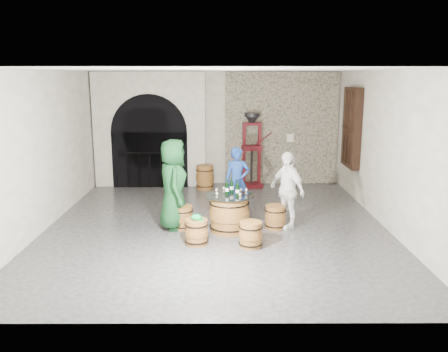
{
  "coord_description": "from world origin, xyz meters",
  "views": [
    {
      "loc": [
        0.13,
        -9.52,
        3.11
      ],
      "look_at": [
        0.16,
        0.08,
        1.05
      ],
      "focal_mm": 38.0,
      "sensor_mm": 36.0,
      "label": 1
    }
  ],
  "objects_px": {
    "barrel_stool_near_right": "(251,235)",
    "wine_bottle_left": "(227,188)",
    "person_green": "(173,184)",
    "wine_bottle_center": "(237,190)",
    "barrel_stool_left": "(183,217)",
    "barrel_stool_far": "(236,207)",
    "person_blue": "(237,181)",
    "barrel_table": "(229,213)",
    "barrel_stool_near_left": "(196,232)",
    "wine_bottle_right": "(232,186)",
    "person_white": "(287,190)",
    "barrel_stool_right": "(275,217)",
    "side_barrel": "(205,177)",
    "corking_press": "(252,145)"
  },
  "relations": [
    {
      "from": "barrel_table",
      "to": "barrel_stool_right",
      "type": "relative_size",
      "value": 2.04
    },
    {
      "from": "person_green",
      "to": "wine_bottle_left",
      "type": "xyz_separation_m",
      "value": [
        1.09,
        -0.17,
        -0.04
      ]
    },
    {
      "from": "barrel_table",
      "to": "barrel_stool_near_left",
      "type": "distance_m",
      "value": 0.98
    },
    {
      "from": "person_green",
      "to": "wine_bottle_right",
      "type": "bearing_deg",
      "value": -100.72
    },
    {
      "from": "barrel_stool_near_right",
      "to": "wine_bottle_left",
      "type": "relative_size",
      "value": 1.48
    },
    {
      "from": "barrel_stool_right",
      "to": "barrel_stool_near_right",
      "type": "height_order",
      "value": "same"
    },
    {
      "from": "barrel_stool_right",
      "to": "person_white",
      "type": "height_order",
      "value": "person_white"
    },
    {
      "from": "side_barrel",
      "to": "barrel_stool_right",
      "type": "bearing_deg",
      "value": -65.35
    },
    {
      "from": "barrel_stool_near_right",
      "to": "person_white",
      "type": "xyz_separation_m",
      "value": [
        0.8,
        1.14,
        0.56
      ]
    },
    {
      "from": "wine_bottle_center",
      "to": "corking_press",
      "type": "relative_size",
      "value": 0.16
    },
    {
      "from": "barrel_stool_near_left",
      "to": "side_barrel",
      "type": "bearing_deg",
      "value": 90.04
    },
    {
      "from": "barrel_table",
      "to": "side_barrel",
      "type": "xyz_separation_m",
      "value": [
        -0.63,
        3.64,
        -0.04
      ]
    },
    {
      "from": "person_green",
      "to": "wine_bottle_center",
      "type": "relative_size",
      "value": 5.7
    },
    {
      "from": "wine_bottle_left",
      "to": "corking_press",
      "type": "height_order",
      "value": "corking_press"
    },
    {
      "from": "barrel_stool_far",
      "to": "person_white",
      "type": "xyz_separation_m",
      "value": [
        1.03,
        -0.71,
        0.56
      ]
    },
    {
      "from": "barrel_table",
      "to": "wine_bottle_center",
      "type": "relative_size",
      "value": 3.02
    },
    {
      "from": "barrel_stool_near_right",
      "to": "corking_press",
      "type": "bearing_deg",
      "value": 86.47
    },
    {
      "from": "person_green",
      "to": "side_barrel",
      "type": "relative_size",
      "value": 2.78
    },
    {
      "from": "person_green",
      "to": "wine_bottle_center",
      "type": "height_order",
      "value": "person_green"
    },
    {
      "from": "person_green",
      "to": "person_blue",
      "type": "bearing_deg",
      "value": -63.43
    },
    {
      "from": "barrel_stool_left",
      "to": "barrel_stool_near_left",
      "type": "bearing_deg",
      "value": -70.25
    },
    {
      "from": "barrel_stool_far",
      "to": "person_green",
      "type": "relative_size",
      "value": 0.26
    },
    {
      "from": "barrel_stool_far",
      "to": "person_white",
      "type": "relative_size",
      "value": 0.3
    },
    {
      "from": "barrel_stool_near_right",
      "to": "person_green",
      "type": "distance_m",
      "value": 2.0
    },
    {
      "from": "person_blue",
      "to": "wine_bottle_center",
      "type": "relative_size",
      "value": 4.74
    },
    {
      "from": "barrel_stool_right",
      "to": "corking_press",
      "type": "bearing_deg",
      "value": 94.35
    },
    {
      "from": "person_green",
      "to": "wine_bottle_center",
      "type": "distance_m",
      "value": 1.33
    },
    {
      "from": "barrel_stool_near_left",
      "to": "corking_press",
      "type": "height_order",
      "value": "corking_press"
    },
    {
      "from": "barrel_stool_far",
      "to": "wine_bottle_center",
      "type": "distance_m",
      "value": 1.23
    },
    {
      "from": "barrel_table",
      "to": "wine_bottle_right",
      "type": "bearing_deg",
      "value": 76.31
    },
    {
      "from": "barrel_stool_near_left",
      "to": "corking_press",
      "type": "bearing_deg",
      "value": 74.24
    },
    {
      "from": "corking_press",
      "to": "wine_bottle_right",
      "type": "bearing_deg",
      "value": -111.11
    },
    {
      "from": "barrel_table",
      "to": "person_blue",
      "type": "height_order",
      "value": "person_blue"
    },
    {
      "from": "barrel_stool_left",
      "to": "side_barrel",
      "type": "height_order",
      "value": "side_barrel"
    },
    {
      "from": "barrel_stool_left",
      "to": "barrel_stool_near_left",
      "type": "relative_size",
      "value": 1.0
    },
    {
      "from": "barrel_stool_right",
      "to": "barrel_stool_near_right",
      "type": "distance_m",
      "value": 1.23
    },
    {
      "from": "barrel_table",
      "to": "barrel_stool_right",
      "type": "distance_m",
      "value": 0.98
    },
    {
      "from": "barrel_stool_left",
      "to": "barrel_stool_far",
      "type": "distance_m",
      "value": 1.36
    },
    {
      "from": "barrel_stool_near_left",
      "to": "wine_bottle_right",
      "type": "xyz_separation_m",
      "value": [
        0.67,
        0.95,
        0.65
      ]
    },
    {
      "from": "wine_bottle_left",
      "to": "wine_bottle_center",
      "type": "height_order",
      "value": "same"
    },
    {
      "from": "barrel_table",
      "to": "person_white",
      "type": "bearing_deg",
      "value": 11.79
    },
    {
      "from": "barrel_stool_near_right",
      "to": "person_blue",
      "type": "height_order",
      "value": "person_blue"
    },
    {
      "from": "barrel_stool_near_right",
      "to": "corking_press",
      "type": "distance_m",
      "value": 4.85
    },
    {
      "from": "barrel_stool_left",
      "to": "barrel_stool_right",
      "type": "relative_size",
      "value": 1.0
    },
    {
      "from": "wine_bottle_right",
      "to": "wine_bottle_left",
      "type": "bearing_deg",
      "value": -121.21
    },
    {
      "from": "barrel_stool_left",
      "to": "person_blue",
      "type": "distance_m",
      "value": 1.62
    },
    {
      "from": "barrel_stool_right",
      "to": "wine_bottle_center",
      "type": "xyz_separation_m",
      "value": [
        -0.79,
        -0.28,
        0.65
      ]
    },
    {
      "from": "person_white",
      "to": "person_blue",
      "type": "bearing_deg",
      "value": -169.46
    },
    {
      "from": "barrel_stool_near_right",
      "to": "wine_bottle_center",
      "type": "distance_m",
      "value": 1.07
    },
    {
      "from": "barrel_stool_near_right",
      "to": "barrel_stool_near_left",
      "type": "relative_size",
      "value": 1.0
    }
  ]
}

